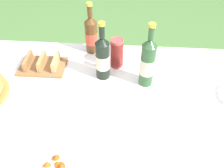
{
  "coord_description": "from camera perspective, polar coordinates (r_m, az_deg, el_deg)",
  "views": [
    {
      "loc": [
        0.1,
        -0.75,
        1.66
      ],
      "look_at": [
        0.04,
        0.15,
        0.8
      ],
      "focal_mm": 40.0,
      "sensor_mm": 36.0,
      "label": 1
    }
  ],
  "objects": [
    {
      "name": "garden_table",
      "position": [
        1.23,
        -2.39,
        -8.93
      ],
      "size": [
        1.85,
        1.15,
        0.74
      ],
      "color": "#A87A47",
      "rests_on": "ground_plane"
    },
    {
      "name": "tablecloth",
      "position": [
        1.2,
        -2.46,
        -7.55
      ],
      "size": [
        1.86,
        1.16,
        0.1
      ],
      "color": "white",
      "rests_on": "garden_table"
    },
    {
      "name": "cup_stack",
      "position": [
        1.4,
        1.09,
        7.07
      ],
      "size": [
        0.07,
        0.07,
        0.18
      ],
      "color": "#E04C47",
      "rests_on": "tablecloth"
    },
    {
      "name": "cider_bottle_green",
      "position": [
        1.26,
        8.16,
        4.92
      ],
      "size": [
        0.08,
        0.08,
        0.35
      ],
      "color": "#2D562D",
      "rests_on": "tablecloth"
    },
    {
      "name": "cider_bottle_amber",
      "position": [
        1.51,
        -4.77,
        11.24
      ],
      "size": [
        0.07,
        0.07,
        0.31
      ],
      "color": "brown",
      "rests_on": "tablecloth"
    },
    {
      "name": "juice_bottle_red",
      "position": [
        1.3,
        -2.15,
        6.03
      ],
      "size": [
        0.08,
        0.08,
        0.33
      ],
      "color": "black",
      "rests_on": "tablecloth"
    },
    {
      "name": "bread_board",
      "position": [
        1.48,
        -15.61,
        4.33
      ],
      "size": [
        0.26,
        0.18,
        0.07
      ],
      "color": "olive",
      "rests_on": "tablecloth"
    }
  ]
}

